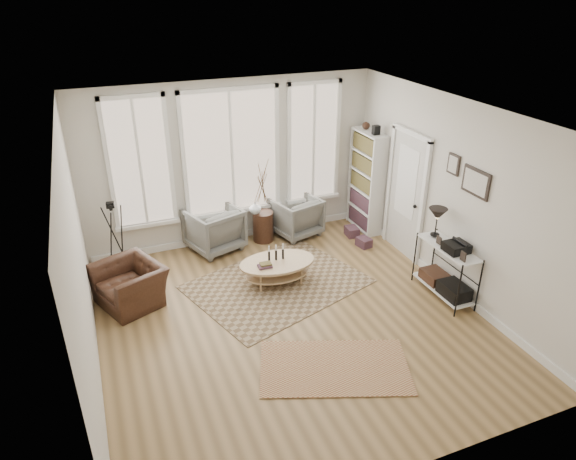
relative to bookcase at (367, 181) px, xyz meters
name	(u,v)px	position (x,y,z in m)	size (l,w,h in m)	color
room	(292,228)	(-2.42, -2.20, 0.47)	(5.50, 5.54, 2.90)	olive
bay_window	(232,155)	(-2.44, 0.49, 0.65)	(4.14, 0.12, 2.24)	tan
door	(406,192)	(0.13, -1.08, 0.17)	(0.09, 1.06, 2.22)	silver
bookcase	(367,181)	(0.00, 0.00, 0.00)	(0.31, 0.85, 2.06)	white
low_shelf	(446,266)	(-0.06, -2.52, -0.44)	(0.38, 1.08, 1.30)	white
wall_art	(470,177)	(0.14, -2.49, 0.92)	(0.04, 0.88, 0.44)	black
rug_main	(277,284)	(-2.29, -1.30, -0.95)	(2.57, 1.92, 0.01)	brown
rug_runner	(334,367)	(-2.32, -3.38, -0.94)	(1.84, 1.02, 0.01)	brown
coffee_table	(277,266)	(-2.27, -1.24, -0.66)	(1.23, 0.80, 0.55)	tan
armchair_left	(214,229)	(-2.90, 0.22, -0.56)	(0.84, 0.86, 0.79)	slate
armchair_right	(296,216)	(-1.34, 0.22, -0.59)	(0.78, 0.81, 0.73)	slate
side_table	(263,202)	(-1.99, 0.22, -0.20)	(0.37, 0.37, 1.57)	#3B2217
vase	(255,208)	(-2.12, 0.22, -0.28)	(0.21, 0.21, 0.22)	silver
accent_chair	(130,285)	(-4.48, -0.96, -0.65)	(0.83, 0.95, 0.62)	#3B2217
tripod_camera	(116,241)	(-4.55, 0.00, -0.38)	(0.44, 0.44, 1.25)	black
book_stack_near	(352,231)	(-0.39, -0.24, -0.87)	(0.21, 0.27, 0.17)	maroon
book_stack_far	(364,242)	(-0.39, -0.70, -0.87)	(0.20, 0.26, 0.17)	maroon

